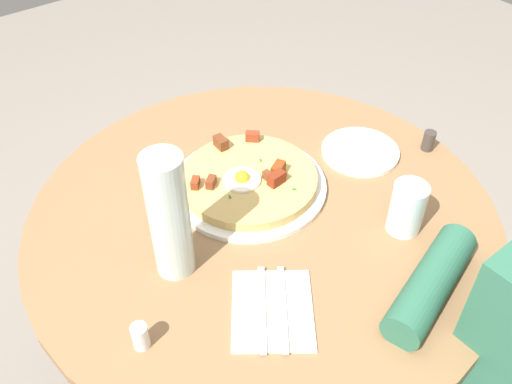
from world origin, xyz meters
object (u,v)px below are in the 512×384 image
(water_glass, at_px, (407,208))
(knife, at_px, (262,308))
(breakfast_pizza, at_px, (249,179))
(water_bottle, at_px, (169,217))
(salt_shaker, at_px, (140,336))
(pizza_plate, at_px, (249,185))
(pepper_shaker, at_px, (429,141))
(dining_table, at_px, (263,267))
(bread_plate, at_px, (360,151))
(fork, at_px, (283,308))

(water_glass, bearing_deg, knife, -93.24)
(breakfast_pizza, distance_m, water_bottle, 0.28)
(water_glass, relative_size, salt_shaker, 2.22)
(pizza_plate, height_order, breakfast_pizza, breakfast_pizza)
(water_glass, distance_m, pepper_shaker, 0.28)
(pizza_plate, xyz_separation_m, water_glass, (0.29, 0.17, 0.05))
(dining_table, xyz_separation_m, water_glass, (0.21, 0.19, 0.23))
(bread_plate, xyz_separation_m, water_bottle, (0.02, -0.52, 0.12))
(breakfast_pizza, xyz_separation_m, knife, (0.27, -0.18, -0.02))
(pizza_plate, distance_m, pepper_shaker, 0.44)
(bread_plate, bearing_deg, salt_shaker, -78.64)
(fork, xyz_separation_m, knife, (-0.02, -0.03, 0.00))
(fork, bearing_deg, pepper_shaker, -38.61)
(pizza_plate, bearing_deg, pepper_shaker, 69.63)
(knife, bearing_deg, pizza_plate, 3.84)
(bread_plate, relative_size, pepper_shaker, 3.75)
(pizza_plate, bearing_deg, water_bottle, -69.78)
(dining_table, bearing_deg, bread_plate, 91.96)
(salt_shaker, bearing_deg, knife, 70.60)
(bread_plate, xyz_separation_m, water_glass, (0.22, -0.11, 0.05))
(fork, bearing_deg, salt_shaker, 105.64)
(pizza_plate, xyz_separation_m, salt_shaker, (0.20, -0.38, 0.02))
(water_glass, bearing_deg, pepper_shaker, 118.78)
(water_glass, xyz_separation_m, water_bottle, (-0.20, -0.41, 0.08))
(fork, bearing_deg, bread_plate, -24.71)
(water_glass, bearing_deg, water_bottle, -115.77)
(dining_table, height_order, pizza_plate, pizza_plate)
(dining_table, relative_size, pepper_shaker, 20.31)
(knife, relative_size, salt_shaker, 3.66)
(water_glass, bearing_deg, dining_table, -138.07)
(pizza_plate, distance_m, salt_shaker, 0.42)
(pepper_shaker, bearing_deg, water_bottle, -95.53)
(pizza_plate, distance_m, water_glass, 0.33)
(salt_shaker, distance_m, pepper_shaker, 0.79)
(knife, xyz_separation_m, water_glass, (0.02, 0.34, 0.05))
(knife, bearing_deg, water_glass, -55.53)
(pizza_plate, relative_size, pepper_shaker, 6.98)
(pizza_plate, relative_size, bread_plate, 1.86)
(fork, height_order, salt_shaker, salt_shaker)
(pepper_shaker, bearing_deg, knife, -79.01)
(dining_table, xyz_separation_m, water_bottle, (0.01, -0.22, 0.31))
(knife, distance_m, pepper_shaker, 0.60)
(pizza_plate, relative_size, fork, 1.85)
(dining_table, height_order, pepper_shaker, pepper_shaker)
(pepper_shaker, bearing_deg, breakfast_pizza, -110.45)
(pizza_plate, distance_m, fork, 0.32)
(dining_table, distance_m, breakfast_pizza, 0.22)
(dining_table, bearing_deg, pizza_plate, 163.78)
(water_bottle, relative_size, pepper_shaker, 5.44)
(dining_table, height_order, fork, fork)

